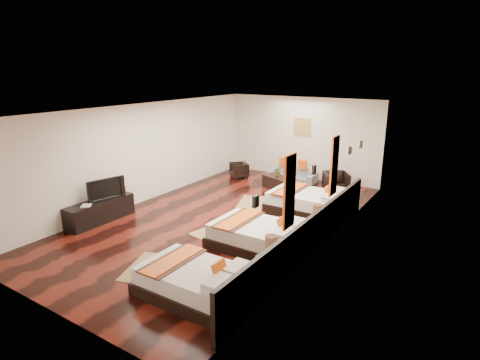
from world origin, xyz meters
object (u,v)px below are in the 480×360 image
Objects in this scene: bed_near at (198,282)px; coffee_table at (278,183)px; bed_mid at (262,236)px; bed_far at (311,202)px; book at (81,206)px; table_plant at (278,171)px; tv at (105,189)px; nightstand_b at (317,226)px; nightstand_a at (271,264)px; sofa at (292,174)px; armchair_right at (336,182)px; figurine at (120,188)px; armchair_left at (239,170)px; tv_console at (100,211)px.

bed_near is 6.46m from coffee_table.
bed_far reaches higher than bed_mid.
book is at bearing -136.68° from bed_far.
table_plant reaches higher than coffee_table.
tv is (-4.15, -0.68, 0.55)m from bed_mid.
bed_mid is 2.73× the size of nightstand_b.
nightstand_a is 4.93m from tv.
coffee_table is (-1.72, 4.06, -0.08)m from bed_mid.
sofa is 2.27× the size of armchair_right.
figurine is at bearing -177.68° from bed_mid.
tv is at bearing 176.27° from nightstand_a.
figurine is (-4.20, -0.17, 0.44)m from bed_mid.
sofa is at bearing 86.73° from table_plant.
armchair_left is at bearing 81.43° from figurine.
armchair_left reaches higher than sofa.
bed_far reaches higher than bed_near.
bed_mid is at bearing -90.00° from bed_far.
book is 5.99m from table_plant.
sofa is 2.76× the size of armchair_left.
sofa is (-2.47, 6.11, -0.06)m from nightstand_a.
tv_console is 5.38m from armchair_left.
sofa is (-1.72, 5.11, -0.04)m from bed_mid.
bed_near is at bearing -126.08° from armchair_right.
armchair_right is at bearing -17.49° from sofa.
bed_far reaches higher than tv_console.
bed_near is at bearing -90.04° from bed_mid.
tv_console reaches higher than coffee_table.
nightstand_b is (0.00, 2.19, -0.02)m from nightstand_a.
table_plant is at bearing 60.64° from figurine.
book is at bearing -113.82° from table_plant.
tv is 5.38m from table_plant.
tv_console is (-4.20, -3.45, -0.01)m from bed_far.
bed_near is 3.41× the size of armchair_left.
tv is 1.65× the size of armchair_left.
book is at bearing -90.00° from figurine.
armchair_left is 2.02× the size of table_plant.
bed_near is 7.52m from armchair_left.
bed_mid reaches higher than armchair_left.
book is at bearing -171.16° from tv.
figurine is 4.93m from coffee_table.
tv_console is 6.01× the size of book.
tv is 0.72m from book.
nightstand_b is at bearing 15.40° from figurine.
tv reaches higher than table_plant.
bed_near is 1.23× the size of sofa.
tv is at bearing -55.84° from armchair_left.
bed_far reaches higher than sofa.
bed_mid is 4.24m from tv.
nightstand_a is 0.52× the size of sofa.
armchair_left is at bearing 117.69° from bed_near.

